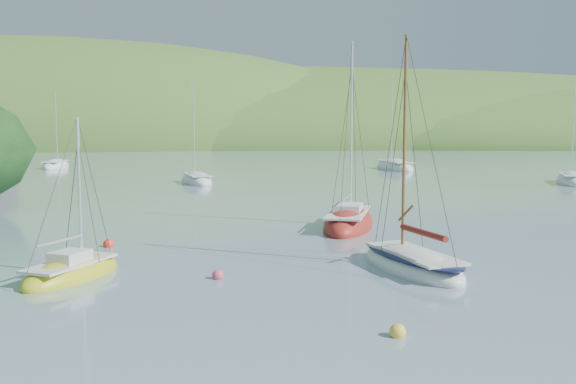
{
  "coord_description": "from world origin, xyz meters",
  "views": [
    {
      "loc": [
        -2.6,
        -18.92,
        5.64
      ],
      "look_at": [
        -0.69,
        8.0,
        2.78
      ],
      "focal_mm": 40.0,
      "sensor_mm": 36.0,
      "label": 1
    }
  ],
  "objects": [
    {
      "name": "distant_sloop_a",
      "position": [
        -7.04,
        42.78,
        0.18
      ],
      "size": [
        4.39,
        7.71,
        10.4
      ],
      "rotation": [
        0.0,
        0.0,
        0.27
      ],
      "color": "silver",
      "rests_on": "ground"
    },
    {
      "name": "sailboat_yellow",
      "position": [
        -8.91,
        4.73,
        0.17
      ],
      "size": [
        3.78,
        5.23,
        6.47
      ],
      "rotation": [
        0.0,
        0.0,
        -0.43
      ],
      "color": "gold",
      "rests_on": "ground"
    },
    {
      "name": "ground",
      "position": [
        0.0,
        0.0,
        0.0
      ],
      "size": [
        700.0,
        700.0,
        0.0
      ],
      "primitive_type": "plane",
      "color": "slate",
      "rests_on": "ground"
    },
    {
      "name": "distant_sloop_b",
      "position": [
        16.26,
        59.62,
        0.21
      ],
      "size": [
        4.52,
        9.36,
        12.81
      ],
      "rotation": [
        0.0,
        0.0,
        0.16
      ],
      "color": "silver",
      "rests_on": "ground"
    },
    {
      "name": "distant_sloop_c",
      "position": [
        -26.76,
        65.74,
        0.18
      ],
      "size": [
        2.75,
        7.48,
        10.61
      ],
      "rotation": [
        0.0,
        0.0,
        -0.02
      ],
      "color": "silver",
      "rests_on": "ground"
    },
    {
      "name": "distant_sloop_d",
      "position": [
        28.71,
        39.82,
        0.18
      ],
      "size": [
        5.25,
        8.05,
        10.85
      ],
      "rotation": [
        0.0,
        0.0,
        -0.37
      ],
      "color": "silver",
      "rests_on": "ground"
    },
    {
      "name": "shoreline_hills",
      "position": [
        -9.66,
        172.42,
        0.0
      ],
      "size": [
        690.0,
        135.0,
        56.0
      ],
      "color": "#3E6426",
      "rests_on": "ground"
    },
    {
      "name": "daysailer_white",
      "position": [
        3.95,
        5.18,
        0.22
      ],
      "size": [
        3.94,
        6.73,
        9.74
      ],
      "rotation": [
        0.0,
        0.0,
        0.27
      ],
      "color": "silver",
      "rests_on": "ground"
    },
    {
      "name": "mooring_buoys",
      "position": [
        1.28,
        5.39,
        0.12
      ],
      "size": [
        23.46,
        13.82,
        0.5
      ],
      "color": "yellow",
      "rests_on": "ground"
    },
    {
      "name": "sloop_red",
      "position": [
        3.15,
        15.41,
        0.21
      ],
      "size": [
        4.56,
        7.87,
        11.03
      ],
      "rotation": [
        0.0,
        0.0,
        -0.29
      ],
      "color": "maroon",
      "rests_on": "ground"
    }
  ]
}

